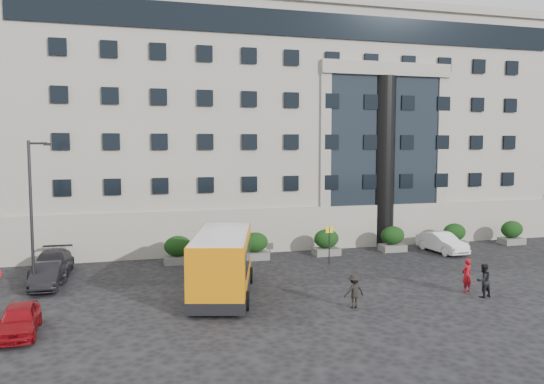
{
  "coord_description": "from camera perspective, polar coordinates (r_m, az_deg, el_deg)",
  "views": [
    {
      "loc": [
        -7.26,
        -26.81,
        7.72
      ],
      "look_at": [
        1.11,
        3.17,
        5.0
      ],
      "focal_mm": 35.0,
      "sensor_mm": 36.0,
      "label": 1
    }
  ],
  "objects": [
    {
      "name": "minibus",
      "position": [
        27.62,
        -5.36,
        -7.42
      ],
      "size": [
        4.67,
        8.24,
        3.26
      ],
      "rotation": [
        0.0,
        0.0,
        -0.27
      ],
      "color": "orange",
      "rests_on": "ground"
    },
    {
      "name": "hedge_f",
      "position": [
        45.83,
        24.39,
        -3.98
      ],
      "size": [
        1.8,
        1.26,
        1.84
      ],
      "color": "#545451",
      "rests_on": "ground"
    },
    {
      "name": "white_taxi",
      "position": [
        40.48,
        17.81,
        -5.2
      ],
      "size": [
        1.88,
        4.5,
        1.45
      ],
      "primitive_type": "imported",
      "rotation": [
        0.0,
        0.0,
        0.08
      ],
      "color": "silver",
      "rests_on": "ground"
    },
    {
      "name": "civic_building",
      "position": [
        50.59,
        -0.4,
        6.45
      ],
      "size": [
        44.0,
        24.0,
        18.0
      ],
      "primitive_type": "cube",
      "color": "gray",
      "rests_on": "ground"
    },
    {
      "name": "red_truck",
      "position": [
        45.6,
        -24.93,
        -3.37
      ],
      "size": [
        2.69,
        5.39,
        2.85
      ],
      "rotation": [
        0.0,
        0.0,
        0.04
      ],
      "color": "#9B170B",
      "rests_on": "ground"
    },
    {
      "name": "entrance_column",
      "position": [
        41.83,
        11.85,
        3.22
      ],
      "size": [
        1.8,
        1.8,
        13.0
      ],
      "primitive_type": "cylinder",
      "color": "black",
      "rests_on": "ground"
    },
    {
      "name": "hedge_a",
      "position": [
        35.42,
        -10.08,
        -6.14
      ],
      "size": [
        1.8,
        1.26,
        1.84
      ],
      "color": "#545451",
      "rests_on": "ground"
    },
    {
      "name": "bus_stop_sign",
      "position": [
        34.79,
        6.19,
        -4.95
      ],
      "size": [
        0.5,
        0.08,
        2.52
      ],
      "color": "#262628",
      "rests_on": "ground"
    },
    {
      "name": "ground",
      "position": [
        28.83,
        -0.44,
        -10.54
      ],
      "size": [
        120.0,
        120.0,
        0.0
      ],
      "primitive_type": "plane",
      "color": "black",
      "rests_on": "ground"
    },
    {
      "name": "street_lamp",
      "position": [
        30.36,
        -24.37,
        -1.79
      ],
      "size": [
        1.16,
        0.18,
        8.0
      ],
      "color": "#262628",
      "rests_on": "ground"
    },
    {
      "name": "parked_car_d",
      "position": [
        41.55,
        -24.0,
        -5.1
      ],
      "size": [
        2.77,
        5.5,
        1.49
      ],
      "primitive_type": "imported",
      "rotation": [
        0.0,
        0.0,
        0.06
      ],
      "color": "black",
      "rests_on": "ground"
    },
    {
      "name": "hedge_e",
      "position": [
        42.69,
        19.01,
        -4.43
      ],
      "size": [
        1.8,
        1.26,
        1.84
      ],
      "color": "#545451",
      "rests_on": "ground"
    },
    {
      "name": "parked_car_b",
      "position": [
        31.66,
        -23.13,
        -8.28
      ],
      "size": [
        1.48,
        4.1,
        1.35
      ],
      "primitive_type": "imported",
      "rotation": [
        0.0,
        0.0,
        0.01
      ],
      "color": "black",
      "rests_on": "ground"
    },
    {
      "name": "pedestrian_a",
      "position": [
        30.13,
        20.22,
        -8.4
      ],
      "size": [
        0.75,
        0.59,
        1.8
      ],
      "primitive_type": "imported",
      "rotation": [
        0.0,
        0.0,
        3.41
      ],
      "color": "maroon",
      "rests_on": "ground"
    },
    {
      "name": "parked_car_a",
      "position": [
        24.56,
        -25.57,
        -12.28
      ],
      "size": [
        1.63,
        3.76,
        1.26
      ],
      "primitive_type": "imported",
      "rotation": [
        0.0,
        0.0,
        0.04
      ],
      "color": "maroon",
      "rests_on": "ground"
    },
    {
      "name": "pedestrian_c",
      "position": [
        25.97,
        8.82,
        -10.49
      ],
      "size": [
        1.11,
        0.72,
        1.62
      ],
      "primitive_type": "imported",
      "rotation": [
        0.0,
        0.0,
        3.26
      ],
      "color": "black",
      "rests_on": "ground"
    },
    {
      "name": "hedge_d",
      "position": [
        39.99,
        12.85,
        -4.91
      ],
      "size": [
        1.8,
        1.26,
        1.84
      ],
      "color": "#545451",
      "rests_on": "ground"
    },
    {
      "name": "hedge_b",
      "position": [
        36.27,
        -1.84,
        -5.8
      ],
      "size": [
        1.8,
        1.26,
        1.84
      ],
      "color": "#545451",
      "rests_on": "ground"
    },
    {
      "name": "parked_car_c",
      "position": [
        34.15,
        -22.56,
        -7.17
      ],
      "size": [
        2.21,
        5.2,
        1.5
      ],
      "primitive_type": "imported",
      "rotation": [
        0.0,
        0.0,
        -0.02
      ],
      "color": "black",
      "rests_on": "ground"
    },
    {
      "name": "hedge_c",
      "position": [
        37.82,
        5.87,
        -5.37
      ],
      "size": [
        1.8,
        1.26,
        1.84
      ],
      "color": "#545451",
      "rests_on": "ground"
    },
    {
      "name": "pedestrian_b",
      "position": [
        29.46,
        21.78,
        -8.83
      ],
      "size": [
        0.92,
        0.76,
        1.72
      ],
      "primitive_type": "imported",
      "rotation": [
        0.0,
        0.0,
        3.27
      ],
      "color": "black",
      "rests_on": "ground"
    }
  ]
}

